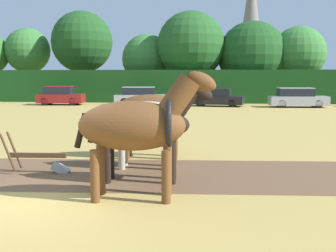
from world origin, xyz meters
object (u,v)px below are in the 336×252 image
church_spire (251,26)px  farmer_beside_team (168,120)px  plow (42,160)px  tree_center_left (82,42)px  tree_center_right (191,46)px  draft_horse_lead_right (145,125)px  draft_horse_trail_right (155,110)px  parked_car_far_left (60,96)px  tree_far_right (299,53)px  tree_left (28,51)px  tree_right (252,56)px  tree_center (147,59)px  draft_horse_trail_left (150,117)px  parked_car_left (141,96)px  parked_car_center_left (217,98)px  parked_car_center (297,98)px  draft_horse_lead_left (138,125)px

church_spire → farmer_beside_team: (-6.91, -52.62, -9.19)m
plow → tree_center_left: bearing=102.5°
tree_center_right → farmer_beside_team: bearing=-88.2°
draft_horse_lead_right → draft_horse_trail_right: draft_horse_trail_right is taller
tree_center_left → parked_car_far_left: size_ratio=2.36×
tree_far_right → draft_horse_trail_right: bearing=-107.7°
tree_left → tree_right: tree_right is taller
tree_center → draft_horse_trail_right: size_ratio=2.44×
tree_left → church_spire: 34.30m
draft_horse_trail_left → plow: (-2.63, -0.88, -1.04)m
farmer_beside_team → parked_car_left: farmer_beside_team is taller
farmer_beside_team → parked_car_center_left: farmer_beside_team is taller
parked_car_far_left → parked_car_center_left: size_ratio=0.89×
tree_center_left → parked_car_far_left: bearing=-83.1°
tree_right → tree_far_right: size_ratio=1.08×
tree_left → draft_horse_lead_right: tree_left is taller
tree_center_right → parked_car_center_left: bearing=-72.4°
tree_right → parked_car_center_left: 10.35m
tree_center_right → plow: bearing=-93.2°
draft_horse_trail_left → parked_car_center: 24.60m
plow → parked_car_far_left: 26.35m
draft_horse_trail_left → parked_car_center_left: draft_horse_trail_left is taller
draft_horse_trail_left → plow: 2.96m
tree_center_left → farmer_beside_team: bearing=-67.2°
church_spire → tree_center_right: bearing=-107.9°
draft_horse_trail_left → parked_car_far_left: (-11.52, 23.92, -0.59)m
draft_horse_trail_left → farmer_beside_team: 3.50m
plow → tree_far_right: bearing=65.8°
parked_car_far_left → draft_horse_trail_left: bearing=-70.2°
farmer_beside_team → parked_car_center: 21.32m
draft_horse_trail_left → parked_car_center_left: 23.80m
parked_car_center → tree_center_left: bearing=150.3°
draft_horse_lead_left → draft_horse_trail_left: (-0.19, 2.84, -0.12)m
tree_center_left → draft_horse_trail_left: (12.75, -34.05, -4.77)m
tree_right → draft_horse_trail_right: 31.87m
tree_left → tree_center_left: size_ratio=0.82×
draft_horse_lead_right → draft_horse_trail_left: size_ratio=1.13×
tree_center_right → draft_horse_trail_right: 30.80m
tree_center_left → tree_center_right: (11.95, -2.10, -0.62)m
draft_horse_trail_right → parked_car_center: (8.22, 21.79, -0.70)m
draft_horse_trail_right → parked_car_center: draft_horse_trail_right is taller
tree_center_left → tree_center_right: tree_center_left is taller
tree_left → plow: bearing=-65.0°
farmer_beside_team → parked_car_left: size_ratio=0.35×
tree_center_left → tree_far_right: tree_center_left is taller
tree_center_left → draft_horse_lead_left: tree_center_left is taller
tree_center_right → parked_car_far_left: (-10.71, -8.03, -4.74)m
tree_center → tree_center_right: tree_center_right is taller
tree_center_left → church_spire: church_spire is taller
farmer_beside_team → tree_center_right: bearing=77.3°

